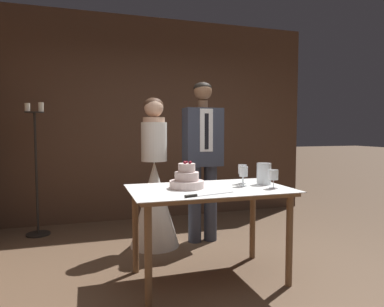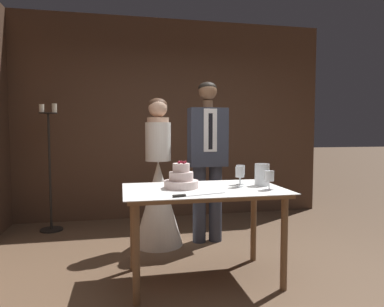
# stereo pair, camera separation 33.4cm
# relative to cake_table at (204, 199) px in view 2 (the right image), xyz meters

# --- Properties ---
(ground_plane) EXTENTS (40.00, 40.00, 0.00)m
(ground_plane) POSITION_rel_cake_table_xyz_m (0.05, -0.23, -0.70)
(ground_plane) COLOR brown
(wall_back) EXTENTS (4.62, 0.12, 2.88)m
(wall_back) POSITION_rel_cake_table_xyz_m (0.05, 2.26, 0.74)
(wall_back) COLOR #513828
(wall_back) RESTS_ON ground_plane
(cake_table) EXTENTS (1.35, 0.82, 0.79)m
(cake_table) POSITION_rel_cake_table_xyz_m (0.00, 0.00, 0.00)
(cake_table) COLOR brown
(cake_table) RESTS_ON ground_plane
(tiered_cake) EXTENTS (0.29, 0.29, 0.23)m
(tiered_cake) POSITION_rel_cake_table_xyz_m (-0.18, 0.05, 0.17)
(tiered_cake) COLOR beige
(tiered_cake) RESTS_ON cake_table
(cake_knife) EXTENTS (0.44, 0.13, 0.02)m
(cake_knife) POSITION_rel_cake_table_xyz_m (-0.18, -0.31, 0.10)
(cake_knife) COLOR silver
(cake_knife) RESTS_ON cake_table
(wine_glass_near) EXTENTS (0.08, 0.08, 0.18)m
(wine_glass_near) POSITION_rel_cake_table_xyz_m (0.37, 0.13, 0.22)
(wine_glass_near) COLOR silver
(wine_glass_near) RESTS_ON cake_table
(wine_glass_middle) EXTENTS (0.08, 0.08, 0.18)m
(wine_glass_middle) POSITION_rel_cake_table_xyz_m (0.32, 0.00, 0.22)
(wine_glass_middle) COLOR silver
(wine_glass_middle) RESTS_ON cake_table
(wine_glass_far) EXTENTS (0.08, 0.08, 0.16)m
(wine_glass_far) POSITION_rel_cake_table_xyz_m (0.51, -0.18, 0.20)
(wine_glass_far) COLOR silver
(wine_glass_far) RESTS_ON cake_table
(hurricane_candle) EXTENTS (0.13, 0.13, 0.19)m
(hurricane_candle) POSITION_rel_cake_table_xyz_m (0.54, 0.04, 0.19)
(hurricane_candle) COLOR silver
(hurricane_candle) RESTS_ON cake_table
(bride) EXTENTS (0.54, 0.54, 1.63)m
(bride) POSITION_rel_cake_table_xyz_m (-0.28, 0.97, -0.10)
(bride) COLOR white
(bride) RESTS_ON ground_plane
(groom) EXTENTS (0.42, 0.25, 1.82)m
(groom) POSITION_rel_cake_table_xyz_m (0.28, 0.97, 0.33)
(groom) COLOR #333847
(groom) RESTS_ON ground_plane
(candle_stand) EXTENTS (0.28, 0.28, 1.61)m
(candle_stand) POSITION_rel_cake_table_xyz_m (-1.57, 1.79, 0.03)
(candle_stand) COLOR black
(candle_stand) RESTS_ON ground_plane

